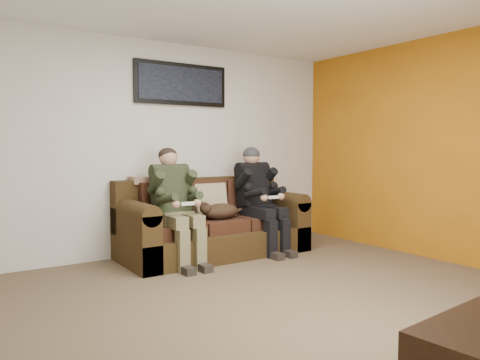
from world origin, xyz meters
TOP-DOWN VIEW (x-y plane):
  - floor at (0.00, 0.00)m, footprint 5.00×5.00m
  - wall_back at (0.00, 2.25)m, footprint 5.00×0.00m
  - wall_right at (2.50, 0.00)m, footprint 0.00×4.50m
  - accent_wall_right at (2.49, 0.00)m, footprint 0.00×4.50m
  - sofa at (0.45, 1.83)m, footprint 2.26×0.98m
  - throw_pillow at (0.45, 1.87)m, footprint 0.43×0.21m
  - throw_blanket at (-0.24, 2.11)m, footprint 0.46×0.23m
  - person_left at (-0.13, 1.64)m, footprint 0.51×0.87m
  - person_right at (1.03, 1.64)m, footprint 0.51×0.86m
  - cat at (0.45, 1.65)m, footprint 0.66×0.26m
  - framed_poster at (0.25, 2.22)m, footprint 1.25×0.05m

SIDE VIEW (x-z plane):
  - floor at x=0.00m, z-range 0.00..0.00m
  - sofa at x=0.45m, z-range -0.11..0.81m
  - cat at x=0.45m, z-range 0.43..0.67m
  - throw_pillow at x=0.45m, z-range 0.44..0.87m
  - person_left at x=-0.13m, z-range 0.08..1.39m
  - person_right at x=1.03m, z-range 0.08..1.40m
  - throw_blanket at x=-0.24m, z-range 0.88..0.97m
  - wall_back at x=0.00m, z-range -1.20..3.80m
  - wall_right at x=2.50m, z-range -0.95..3.55m
  - accent_wall_right at x=2.49m, z-range -0.95..3.55m
  - framed_poster at x=0.25m, z-range 1.84..2.36m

